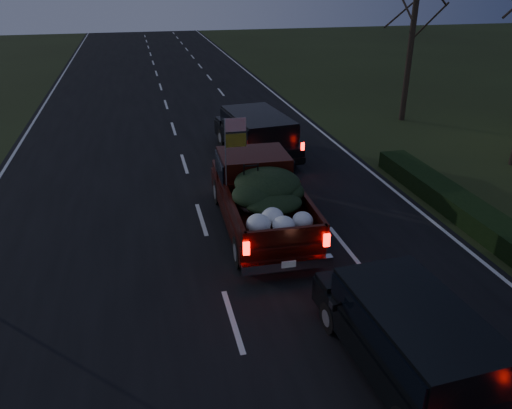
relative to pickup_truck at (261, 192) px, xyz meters
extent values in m
plane|color=black|center=(-1.64, -4.16, -1.11)|extent=(120.00, 120.00, 0.00)
cube|color=black|center=(-1.64, -4.16, -1.10)|extent=(14.00, 120.00, 0.02)
cube|color=black|center=(6.16, -1.16, -0.81)|extent=(1.00, 10.00, 0.60)
cylinder|color=black|center=(9.86, 9.84, 2.39)|extent=(0.28, 0.28, 7.00)
cube|color=black|center=(0.00, 0.02, -0.46)|extent=(2.32, 5.48, 0.60)
cube|color=black|center=(0.02, 1.00, 0.36)|extent=(2.05, 1.79, 0.98)
cube|color=black|center=(0.02, 1.00, 0.47)|extent=(2.16, 1.68, 0.60)
cube|color=black|center=(-0.04, -1.39, -0.13)|extent=(2.09, 3.09, 0.07)
ellipsoid|color=black|center=(0.03, -0.85, 0.36)|extent=(1.79, 2.00, 0.65)
cylinder|color=gray|center=(-0.98, 0.05, 1.12)|extent=(0.03, 0.03, 2.17)
cube|color=red|center=(-0.68, 0.04, 2.02)|extent=(0.56, 0.04, 0.37)
cube|color=gold|center=(-0.68, 0.04, 1.58)|extent=(0.56, 0.04, 0.37)
cube|color=black|center=(1.33, 6.25, -0.46)|extent=(2.62, 5.21, 0.63)
cube|color=black|center=(1.36, 5.99, 0.25)|extent=(2.35, 3.85, 0.84)
cube|color=black|center=(1.36, 5.99, 0.34)|extent=(2.44, 3.76, 0.50)
cube|color=black|center=(1.19, -6.30, -0.54)|extent=(2.10, 4.52, 0.55)
cube|color=black|center=(1.21, -6.53, 0.09)|extent=(1.92, 3.32, 0.74)
cube|color=black|center=(1.21, -6.53, 0.17)|extent=(2.01, 3.24, 0.44)
cube|color=black|center=(0.06, -5.49, -0.02)|extent=(0.10, 0.21, 0.15)
camera|label=1|loc=(-3.16, -12.71, 5.70)|focal=35.00mm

